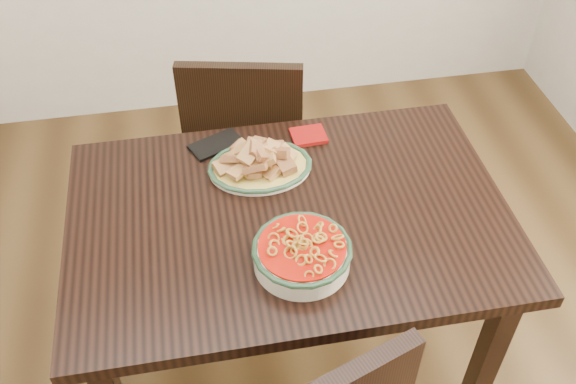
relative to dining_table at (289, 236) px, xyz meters
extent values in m
cube|color=black|center=(0.00, 0.00, 0.08)|extent=(1.22, 0.81, 0.04)
cube|color=black|center=(0.53, -0.33, -0.30)|extent=(0.06, 0.06, 0.71)
cube|color=black|center=(-0.53, 0.33, -0.30)|extent=(0.06, 0.06, 0.71)
cube|color=black|center=(0.53, 0.33, -0.30)|extent=(0.06, 0.06, 0.71)
cube|color=black|center=(-0.03, 0.73, -0.22)|extent=(0.50, 0.50, 0.04)
cube|color=black|center=(0.17, 0.86, -0.45)|extent=(0.04, 0.04, 0.41)
cube|color=black|center=(-0.16, 0.93, -0.45)|extent=(0.04, 0.04, 0.41)
cube|color=black|center=(0.10, 0.53, -0.45)|extent=(0.04, 0.04, 0.41)
cube|color=black|center=(-0.23, 0.60, -0.45)|extent=(0.04, 0.04, 0.41)
cube|color=black|center=(-0.07, 0.55, 0.02)|extent=(0.42, 0.13, 0.44)
ellipsoid|color=beige|center=(-0.05, 0.19, 0.10)|extent=(0.30, 0.23, 0.02)
ellipsoid|color=gold|center=(-0.05, 0.19, 0.11)|extent=(0.29, 0.22, 0.01)
torus|color=#1A3924|center=(-0.05, 0.19, 0.11)|extent=(0.24, 0.24, 0.01)
cylinder|color=beige|center=(0.00, -0.18, 0.13)|extent=(0.25, 0.25, 0.06)
torus|color=#17331F|center=(0.00, -0.18, 0.15)|extent=(0.26, 0.26, 0.02)
cylinder|color=#A51207|center=(0.00, -0.18, 0.16)|extent=(0.22, 0.22, 0.01)
cube|color=black|center=(-0.17, 0.32, 0.10)|extent=(0.18, 0.14, 0.01)
cube|color=maroon|center=(0.12, 0.32, 0.10)|extent=(0.11, 0.09, 0.01)
camera|label=1|loc=(-0.23, -1.22, 1.37)|focal=40.00mm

